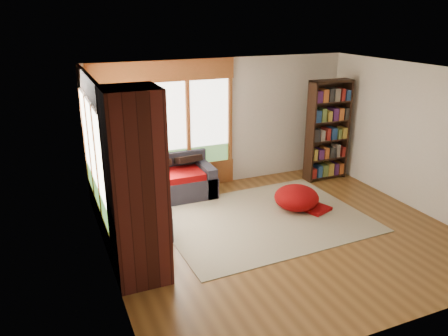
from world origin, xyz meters
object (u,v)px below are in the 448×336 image
object	(u,v)px
sectional_sofa	(140,197)
pouf	(297,197)
brick_chimney	(136,189)
dog_tan	(135,166)
dog_brindle	(127,190)
area_rug	(264,219)
bookshelf	(328,131)

from	to	relation	value
sectional_sofa	pouf	size ratio (longest dim) A/B	2.69
brick_chimney	dog_tan	xyz separation A→B (m)	(0.44, 2.30, -0.50)
sectional_sofa	dog_brindle	bearing A→B (deg)	-119.84
pouf	dog_brindle	size ratio (longest dim) A/B	0.95
pouf	dog_tan	size ratio (longest dim) A/B	0.76
area_rug	bookshelf	world-z (taller)	bookshelf
dog_brindle	sectional_sofa	bearing A→B (deg)	-40.91
pouf	dog_brindle	world-z (taller)	dog_brindle
bookshelf	pouf	size ratio (longest dim) A/B	2.61
sectional_sofa	area_rug	world-z (taller)	sectional_sofa
brick_chimney	bookshelf	xyz separation A→B (m)	(4.54, 2.20, -0.23)
area_rug	pouf	world-z (taller)	pouf
sectional_sofa	bookshelf	distance (m)	4.17
brick_chimney	bookshelf	size ratio (longest dim) A/B	1.22
brick_chimney	dog_tan	size ratio (longest dim) A/B	2.42
area_rug	sectional_sofa	bearing A→B (deg)	149.36
sectional_sofa	dog_tan	xyz separation A→B (m)	(-0.01, 0.25, 0.50)
sectional_sofa	area_rug	size ratio (longest dim) A/B	0.64
dog_tan	dog_brindle	size ratio (longest dim) A/B	1.24
dog_tan	dog_brindle	xyz separation A→B (m)	(-0.33, -0.93, -0.05)
sectional_sofa	pouf	world-z (taller)	sectional_sofa
area_rug	pouf	xyz separation A→B (m)	(0.75, 0.15, 0.23)
sectional_sofa	dog_brindle	world-z (taller)	dog_brindle
dog_brindle	dog_tan	bearing A→B (deg)	-34.02
bookshelf	brick_chimney	bearing A→B (deg)	-154.18
pouf	dog_tan	world-z (taller)	dog_tan
sectional_sofa	area_rug	xyz separation A→B (m)	(1.92, -1.14, -0.30)
bookshelf	dog_brindle	world-z (taller)	bookshelf
brick_chimney	pouf	bearing A→B (deg)	18.85
sectional_sofa	dog_tan	world-z (taller)	dog_tan
sectional_sofa	bookshelf	world-z (taller)	bookshelf
pouf	dog_tan	distance (m)	3.00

